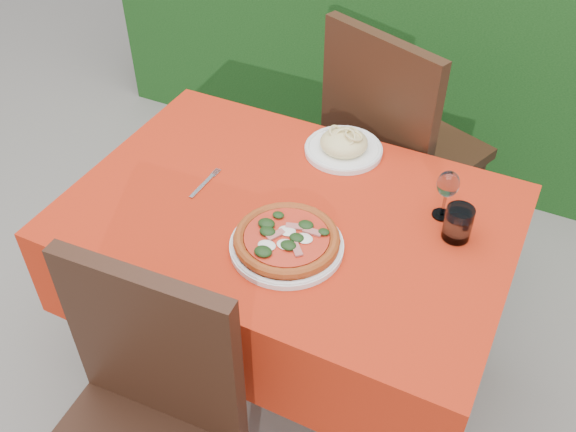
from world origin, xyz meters
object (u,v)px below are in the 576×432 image
at_px(pizza_plate, 287,241).
at_px(pasta_plate, 344,145).
at_px(water_glass, 458,225).
at_px(wine_glass, 448,186).
at_px(chair_near, 138,428).
at_px(fork, 202,186).
at_px(chair_far, 394,141).

relative_size(pizza_plate, pasta_plate, 1.26).
height_order(water_glass, wine_glass, wine_glass).
distance_m(chair_near, wine_glass, 1.01).
bearing_deg(pasta_plate, chair_near, -95.41).
bearing_deg(fork, chair_far, 62.05).
height_order(pizza_plate, wine_glass, wine_glass).
relative_size(chair_far, fork, 6.35).
height_order(wine_glass, fork, wine_glass).
height_order(chair_far, water_glass, chair_far).
bearing_deg(pizza_plate, chair_near, -103.40).
xyz_separation_m(chair_near, chair_far, (0.17, 1.34, 0.04)).
relative_size(pasta_plate, water_glass, 2.47).
distance_m(chair_far, fork, 0.79).
distance_m(water_glass, fork, 0.74).
xyz_separation_m(water_glass, wine_glass, (-0.06, 0.07, 0.06)).
bearing_deg(wine_glass, chair_near, -118.59).
bearing_deg(chair_near, wine_glass, 58.32).
xyz_separation_m(chair_far, wine_glass, (0.30, -0.49, 0.25)).
relative_size(chair_far, pizza_plate, 3.37).
bearing_deg(chair_far, pizza_plate, 108.51).
relative_size(chair_far, pasta_plate, 4.25).
bearing_deg(wine_glass, water_glass, -50.82).
height_order(chair_far, pasta_plate, chair_far).
bearing_deg(fork, chair_near, -70.76).
distance_m(pizza_plate, fork, 0.36).
xyz_separation_m(chair_far, water_glass, (0.35, -0.56, 0.19)).
xyz_separation_m(chair_far, fork, (-0.38, -0.68, 0.15)).
height_order(pasta_plate, water_glass, water_glass).
bearing_deg(wine_glass, pizza_plate, -136.95).
bearing_deg(water_glass, pasta_plate, 151.62).
distance_m(chair_far, water_glass, 0.69).
bearing_deg(water_glass, fork, -170.75).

